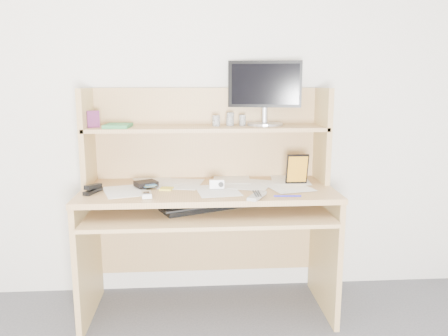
{
  "coord_description": "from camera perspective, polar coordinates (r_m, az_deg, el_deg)",
  "views": [
    {
      "loc": [
        -0.07,
        -0.91,
        1.33
      ],
      "look_at": [
        0.09,
        1.43,
        0.87
      ],
      "focal_mm": 35.0,
      "sensor_mm": 36.0,
      "label": 1
    }
  ],
  "objects": [
    {
      "name": "blue_pen",
      "position": [
        2.26,
        8.29,
        -3.65
      ],
      "size": [
        0.14,
        0.02,
        0.01
      ],
      "primitive_type": "cylinder",
      "rotation": [
        1.57,
        0.0,
        1.51
      ],
      "color": "#1A18BA",
      "rests_on": "paper_clutter"
    },
    {
      "name": "digital_camera",
      "position": [
        2.41,
        -0.96,
        -2.09
      ],
      "size": [
        0.08,
        0.03,
        0.05
      ],
      "primitive_type": "cube",
      "rotation": [
        0.0,
        0.0,
        0.02
      ],
      "color": "silver",
      "rests_on": "paper_clutter"
    },
    {
      "name": "chip_stack_d",
      "position": [
        2.58,
        0.83,
        6.4
      ],
      "size": [
        0.05,
        0.05,
        0.08
      ],
      "primitive_type": "cylinder",
      "rotation": [
        0.0,
        0.0,
        0.06
      ],
      "color": "white",
      "rests_on": "desk"
    },
    {
      "name": "keyboard",
      "position": [
        2.41,
        -2.4,
        -4.88
      ],
      "size": [
        0.52,
        0.36,
        0.03
      ],
      "rotation": [
        0.0,
        0.0,
        0.42
      ],
      "color": "black",
      "rests_on": "desk"
    },
    {
      "name": "wallet",
      "position": [
        2.5,
        -10.15,
        -2.04
      ],
      "size": [
        0.15,
        0.14,
        0.03
      ],
      "primitive_type": "cube",
      "rotation": [
        0.0,
        0.0,
        0.51
      ],
      "color": "black",
      "rests_on": "paper_clutter"
    },
    {
      "name": "sticky_note_pad",
      "position": [
        2.43,
        -7.53,
        -2.69
      ],
      "size": [
        0.08,
        0.08,
        0.01
      ],
      "primitive_type": "cube",
      "rotation": [
        0.0,
        0.0,
        -0.2
      ],
      "color": "yellow",
      "rests_on": "desk"
    },
    {
      "name": "paper_clutter",
      "position": [
        2.45,
        -2.1,
        -2.52
      ],
      "size": [
        1.32,
        0.54,
        0.01
      ],
      "primitive_type": "cube",
      "color": "white",
      "rests_on": "desk"
    },
    {
      "name": "game_case",
      "position": [
        2.54,
        9.53,
        -0.13
      ],
      "size": [
        0.12,
        0.01,
        0.18
      ],
      "primitive_type": "cube",
      "rotation": [
        0.0,
        0.0,
        0.01
      ],
      "color": "black",
      "rests_on": "paper_clutter"
    },
    {
      "name": "shelf_book",
      "position": [
        2.56,
        -13.67,
        5.39
      ],
      "size": [
        0.15,
        0.2,
        0.02
      ],
      "primitive_type": "cube",
      "rotation": [
        0.0,
        0.0,
        -0.05
      ],
      "color": "#317C57",
      "rests_on": "desk"
    },
    {
      "name": "tv_remote",
      "position": [
        2.23,
        4.34,
        -3.64
      ],
      "size": [
        0.12,
        0.17,
        0.02
      ],
      "primitive_type": "cube",
      "rotation": [
        0.0,
        0.0,
        -0.48
      ],
      "color": "#A09F9B",
      "rests_on": "paper_clutter"
    },
    {
      "name": "stapler",
      "position": [
        2.43,
        -16.76,
        -2.56
      ],
      "size": [
        0.08,
        0.14,
        0.04
      ],
      "primitive_type": "cube",
      "rotation": [
        0.0,
        0.0,
        -0.36
      ],
      "color": "black",
      "rests_on": "paper_clutter"
    },
    {
      "name": "flip_phone",
      "position": [
        2.28,
        -10.08,
        -3.33
      ],
      "size": [
        0.06,
        0.1,
        0.02
      ],
      "primitive_type": "cube",
      "rotation": [
        0.0,
        0.0,
        0.16
      ],
      "color": "#AFAFB2",
      "rests_on": "paper_clutter"
    },
    {
      "name": "monitor",
      "position": [
        2.64,
        5.35,
        9.98
      ],
      "size": [
        0.43,
        0.22,
        0.38
      ],
      "rotation": [
        0.0,
        0.0,
        -0.23
      ],
      "color": "#B3B3B8",
      "rests_on": "desk"
    },
    {
      "name": "chip_stack_b",
      "position": [
        2.59,
        2.42,
        6.25
      ],
      "size": [
        0.05,
        0.05,
        0.06
      ],
      "primitive_type": "cylinder",
      "rotation": [
        0.0,
        0.0,
        0.33
      ],
      "color": "white",
      "rests_on": "desk"
    },
    {
      "name": "desk",
      "position": [
        2.55,
        -2.15,
        -3.37
      ],
      "size": [
        1.4,
        0.7,
        1.3
      ],
      "color": "tan",
      "rests_on": "floor"
    },
    {
      "name": "back_wall",
      "position": [
        2.71,
        -2.4,
        9.37
      ],
      "size": [
        3.6,
        0.04,
        2.5
      ],
      "primitive_type": "cube",
      "color": "silver",
      "rests_on": "floor"
    },
    {
      "name": "card_box",
      "position": [
        2.57,
        -16.73,
        6.12
      ],
      "size": [
        0.07,
        0.05,
        0.09
      ],
      "primitive_type": "cube",
      "rotation": [
        0.0,
        0.0,
        0.46
      ],
      "color": "maroon",
      "rests_on": "desk"
    },
    {
      "name": "chip_stack_a",
      "position": [
        2.56,
        -1.03,
        6.19
      ],
      "size": [
        0.06,
        0.06,
        0.06
      ],
      "primitive_type": "cylinder",
      "rotation": [
        0.0,
        0.0,
        0.29
      ],
      "color": "black",
      "rests_on": "desk"
    },
    {
      "name": "chip_stack_c",
      "position": [
        2.57,
        0.77,
        6.11
      ],
      "size": [
        0.05,
        0.05,
        0.05
      ],
      "primitive_type": "cylinder",
      "rotation": [
        0.0,
        0.0,
        -0.26
      ],
      "color": "black",
      "rests_on": "desk"
    }
  ]
}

